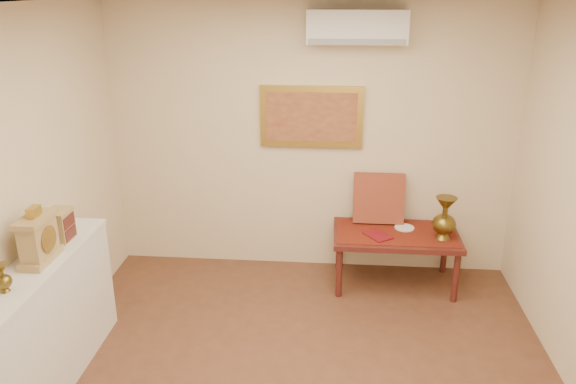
# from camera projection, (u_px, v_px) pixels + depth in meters

# --- Properties ---
(ceiling) EXTENTS (4.50, 4.50, 0.00)m
(ceiling) POSITION_uv_depth(u_px,v_px,m) (295.00, 6.00, 2.98)
(ceiling) COLOR white
(ceiling) RESTS_ON ground
(wall_back) EXTENTS (4.00, 0.02, 2.70)m
(wall_back) POSITION_uv_depth(u_px,v_px,m) (311.00, 141.00, 5.55)
(wall_back) COLOR beige
(wall_back) RESTS_ON ground
(brass_urn_small) EXTENTS (0.11, 0.11, 0.24)m
(brass_urn_small) POSITION_uv_depth(u_px,v_px,m) (2.00, 274.00, 3.52)
(brass_urn_small) COLOR brown
(brass_urn_small) RESTS_ON display_ledge
(table_cloth) EXTENTS (1.14, 0.59, 0.01)m
(table_cloth) POSITION_uv_depth(u_px,v_px,m) (396.00, 233.00, 5.42)
(table_cloth) COLOR maroon
(table_cloth) RESTS_ON low_table
(brass_urn_tall) EXTENTS (0.22, 0.22, 0.50)m
(brass_urn_tall) POSITION_uv_depth(u_px,v_px,m) (445.00, 214.00, 5.21)
(brass_urn_tall) COLOR brown
(brass_urn_tall) RESTS_ON table_cloth
(plate) EXTENTS (0.19, 0.19, 0.01)m
(plate) POSITION_uv_depth(u_px,v_px,m) (404.00, 228.00, 5.50)
(plate) COLOR white
(plate) RESTS_ON table_cloth
(menu) EXTENTS (0.29, 0.31, 0.01)m
(menu) POSITION_uv_depth(u_px,v_px,m) (378.00, 236.00, 5.33)
(menu) COLOR maroon
(menu) RESTS_ON table_cloth
(cushion) EXTENTS (0.50, 0.20, 0.51)m
(cushion) POSITION_uv_depth(u_px,v_px,m) (379.00, 198.00, 5.58)
(cushion) COLOR maroon
(cushion) RESTS_ON table_cloth
(display_ledge) EXTENTS (0.37, 2.02, 0.98)m
(display_ledge) POSITION_uv_depth(u_px,v_px,m) (32.00, 340.00, 3.90)
(display_ledge) COLOR silver
(display_ledge) RESTS_ON floor
(mantel_clock) EXTENTS (0.17, 0.36, 0.41)m
(mantel_clock) POSITION_uv_depth(u_px,v_px,m) (38.00, 239.00, 3.89)
(mantel_clock) COLOR tan
(mantel_clock) RESTS_ON display_ledge
(wooden_chest) EXTENTS (0.16, 0.21, 0.24)m
(wooden_chest) POSITION_uv_depth(u_px,v_px,m) (60.00, 225.00, 4.23)
(wooden_chest) COLOR tan
(wooden_chest) RESTS_ON display_ledge
(low_table) EXTENTS (1.20, 0.70, 0.55)m
(low_table) POSITION_uv_depth(u_px,v_px,m) (396.00, 239.00, 5.44)
(low_table) COLOR #531D18
(low_table) RESTS_ON floor
(painting) EXTENTS (1.00, 0.06, 0.60)m
(painting) POSITION_uv_depth(u_px,v_px,m) (311.00, 117.00, 5.44)
(painting) COLOR #B19139
(painting) RESTS_ON wall_back
(ac_unit) EXTENTS (0.90, 0.25, 0.30)m
(ac_unit) POSITION_uv_depth(u_px,v_px,m) (357.00, 27.00, 5.01)
(ac_unit) COLOR white
(ac_unit) RESTS_ON wall_back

